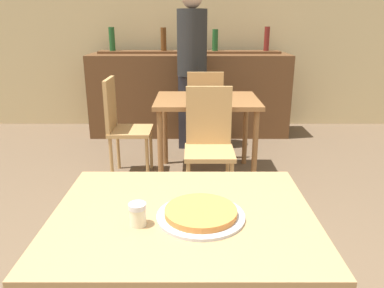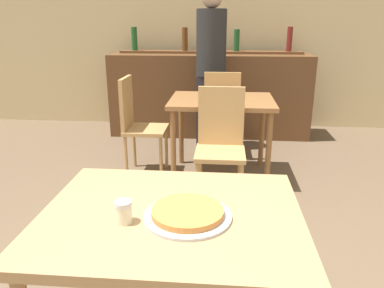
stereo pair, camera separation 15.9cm
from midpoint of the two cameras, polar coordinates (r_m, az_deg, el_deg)
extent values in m
cube|color=#D1B784|center=(5.45, 3.92, 17.48)|extent=(8.00, 0.05, 2.80)
cube|color=#A87F51|center=(1.50, -0.08, -11.00)|extent=(1.02, 0.83, 0.04)
cylinder|color=#A87F51|center=(2.08, -12.08, -14.65)|extent=(0.05, 0.05, 0.72)
cylinder|color=#A87F51|center=(2.02, 14.17, -15.74)|extent=(0.05, 0.05, 0.72)
cube|color=brown|center=(3.55, 5.86, 6.53)|extent=(0.97, 0.75, 0.04)
cylinder|color=brown|center=(3.37, -1.52, -0.88)|extent=(0.05, 0.05, 0.74)
cylinder|color=brown|center=(3.38, 12.90, -1.27)|extent=(0.05, 0.05, 0.74)
cylinder|color=brown|center=(3.97, -0.51, 2.10)|extent=(0.05, 0.05, 0.74)
cylinder|color=brown|center=(3.98, 11.74, 1.76)|extent=(0.05, 0.05, 0.74)
cube|color=brown|center=(5.04, 3.58, 7.47)|extent=(2.60, 0.56, 1.06)
cube|color=brown|center=(5.10, 3.75, 13.81)|extent=(2.39, 0.24, 0.03)
cylinder|color=#1E5123|center=(5.22, -7.88, 15.61)|extent=(0.08, 0.08, 0.30)
cylinder|color=#5B3314|center=(5.11, -0.16, 15.69)|extent=(0.07, 0.07, 0.30)
cylinder|color=#1E5123|center=(5.10, 7.74, 15.40)|extent=(0.08, 0.08, 0.28)
cylinder|color=maroon|center=(5.17, 15.54, 15.14)|extent=(0.07, 0.07, 0.31)
cube|color=tan|center=(3.03, 5.80, -1.45)|extent=(0.40, 0.40, 0.04)
cube|color=tan|center=(3.13, 5.92, 4.24)|extent=(0.38, 0.04, 0.49)
cylinder|color=tan|center=(2.96, 2.38, -6.79)|extent=(0.03, 0.03, 0.44)
cylinder|color=tan|center=(2.97, 8.99, -6.95)|extent=(0.03, 0.03, 0.44)
cylinder|color=tan|center=(3.27, 2.66, -4.27)|extent=(0.03, 0.03, 0.44)
cylinder|color=tan|center=(3.28, 8.62, -4.43)|extent=(0.03, 0.03, 0.44)
cube|color=tan|center=(4.23, 5.63, 4.27)|extent=(0.40, 0.40, 0.04)
cube|color=tan|center=(3.99, 5.77, 7.32)|extent=(0.38, 0.04, 0.49)
cylinder|color=tan|center=(4.46, 7.71, 1.78)|extent=(0.03, 0.03, 0.44)
cylinder|color=tan|center=(4.45, 3.34, 1.90)|extent=(0.03, 0.03, 0.44)
cylinder|color=tan|center=(4.13, 7.90, 0.44)|extent=(0.03, 0.03, 0.44)
cylinder|color=tan|center=(4.13, 3.19, 0.57)|extent=(0.03, 0.03, 0.44)
cube|color=tan|center=(3.69, -5.79, 2.16)|extent=(0.40, 0.40, 0.04)
cube|color=tan|center=(3.66, -8.74, 6.19)|extent=(0.04, 0.38, 0.49)
cylinder|color=tan|center=(3.57, -3.48, -2.31)|extent=(0.03, 0.03, 0.44)
cylinder|color=tan|center=(3.89, -2.76, -0.55)|extent=(0.03, 0.03, 0.44)
cylinder|color=tan|center=(3.64, -8.79, -2.12)|extent=(0.03, 0.03, 0.44)
cylinder|color=tan|center=(3.95, -7.66, -0.41)|extent=(0.03, 0.03, 0.44)
cylinder|color=#B7B7BC|center=(1.45, 2.53, -11.00)|extent=(0.34, 0.34, 0.01)
cylinder|color=#CC7A38|center=(1.44, 2.54, -10.38)|extent=(0.28, 0.28, 0.02)
cylinder|color=beige|center=(1.41, -7.12, -10.62)|extent=(0.06, 0.06, 0.07)
cylinder|color=silver|center=(1.39, -7.19, -9.07)|extent=(0.06, 0.06, 0.02)
cube|color=#2D2D38|center=(4.49, 3.81, 4.88)|extent=(0.32, 0.18, 0.87)
cylinder|color=#262626|center=(4.37, 4.04, 15.12)|extent=(0.34, 0.34, 0.73)
camera|label=1|loc=(0.08, -87.67, 0.77)|focal=35.00mm
camera|label=2|loc=(0.08, 92.33, -0.77)|focal=35.00mm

